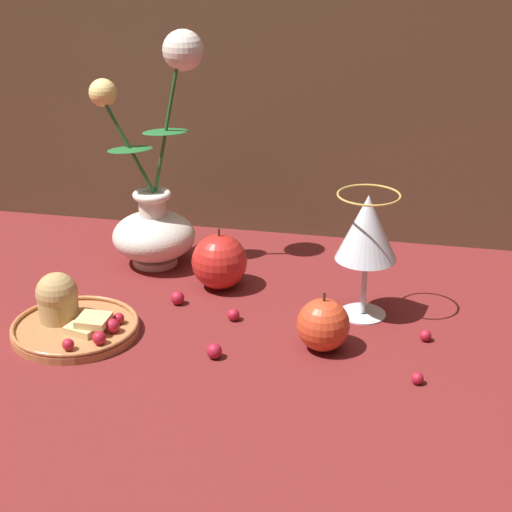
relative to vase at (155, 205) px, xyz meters
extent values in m
plane|color=maroon|center=(0.18, -0.15, -0.10)|extent=(2.40, 2.40, 0.00)
cylinder|color=silver|center=(0.00, 0.00, -0.09)|extent=(0.07, 0.07, 0.01)
ellipsoid|color=silver|center=(0.00, 0.00, -0.05)|extent=(0.13, 0.13, 0.07)
cylinder|color=silver|center=(0.00, 0.00, 0.00)|extent=(0.04, 0.04, 0.04)
torus|color=silver|center=(0.00, 0.00, 0.02)|extent=(0.06, 0.06, 0.01)
cylinder|color=#23662D|center=(-0.04, 0.00, 0.09)|extent=(0.08, 0.02, 0.15)
ellipsoid|color=#23662D|center=(-0.04, 0.00, 0.09)|extent=(0.08, 0.07, 0.00)
sphere|color=#EFD67A|center=(-0.08, 0.01, 0.17)|extent=(0.04, 0.04, 0.04)
cylinder|color=#23662D|center=(0.02, 0.01, 0.13)|extent=(0.06, 0.02, 0.22)
ellipsoid|color=#23662D|center=(0.02, 0.01, 0.12)|extent=(0.08, 0.07, 0.00)
sphere|color=silver|center=(0.05, 0.01, 0.24)|extent=(0.06, 0.06, 0.06)
cylinder|color=#B77042|center=(-0.04, -0.25, -0.09)|extent=(0.17, 0.17, 0.01)
torus|color=#B77042|center=(-0.04, -0.25, -0.08)|extent=(0.17, 0.17, 0.01)
cylinder|color=tan|center=(-0.07, -0.23, -0.07)|extent=(0.05, 0.05, 0.04)
sphere|color=tan|center=(-0.07, -0.23, -0.05)|extent=(0.06, 0.06, 0.06)
cube|color=#DBBC7A|center=(-0.02, -0.25, -0.08)|extent=(0.05, 0.05, 0.01)
cube|color=#DBBC7A|center=(-0.01, -0.25, -0.07)|extent=(0.04, 0.04, 0.01)
sphere|color=#AD192D|center=(-0.02, -0.31, -0.08)|extent=(0.02, 0.02, 0.02)
sphere|color=#AD192D|center=(0.01, -0.28, -0.08)|extent=(0.02, 0.02, 0.02)
sphere|color=#AD192D|center=(0.02, -0.25, -0.08)|extent=(0.02, 0.02, 0.02)
sphere|color=#AD192D|center=(0.02, -0.23, -0.08)|extent=(0.02, 0.02, 0.02)
cylinder|color=silver|center=(0.34, -0.11, -0.10)|extent=(0.07, 0.07, 0.00)
cylinder|color=silver|center=(0.34, -0.11, -0.05)|extent=(0.01, 0.01, 0.08)
cone|color=silver|center=(0.34, -0.11, 0.03)|extent=(0.08, 0.08, 0.09)
cone|color=#E5CC66|center=(0.34, -0.11, 0.02)|extent=(0.07, 0.07, 0.06)
torus|color=gold|center=(0.34, -0.11, 0.08)|extent=(0.09, 0.09, 0.00)
sphere|color=red|center=(0.12, -0.07, -0.06)|extent=(0.08, 0.08, 0.08)
cylinder|color=#4C3319|center=(0.12, -0.07, -0.01)|extent=(0.00, 0.00, 0.01)
sphere|color=#D14223|center=(0.29, -0.22, -0.06)|extent=(0.07, 0.07, 0.07)
cylinder|color=#4C3319|center=(0.29, -0.22, -0.02)|extent=(0.00, 0.00, 0.01)
sphere|color=#AD192D|center=(0.07, -0.13, -0.09)|extent=(0.02, 0.02, 0.02)
sphere|color=#AD192D|center=(0.42, -0.17, -0.09)|extent=(0.02, 0.02, 0.02)
sphere|color=#AD192D|center=(0.16, -0.27, -0.09)|extent=(0.02, 0.02, 0.02)
sphere|color=#AD192D|center=(0.42, -0.28, -0.09)|extent=(0.02, 0.02, 0.02)
sphere|color=#AD192D|center=(0.16, -0.17, -0.09)|extent=(0.02, 0.02, 0.02)
camera|label=1|loc=(0.41, -1.18, 0.46)|focal=60.00mm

